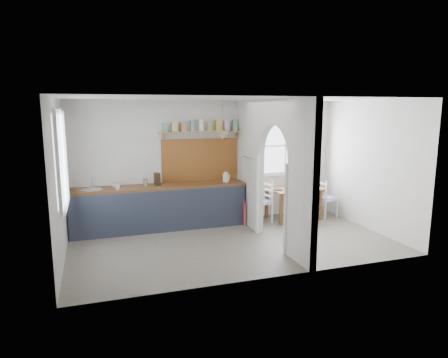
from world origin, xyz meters
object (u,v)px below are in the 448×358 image
object	(u,v)px
chair_left	(260,201)
chair_right	(326,198)
dining_table	(293,204)
kettle	(226,177)
vase	(294,182)

from	to	relation	value
chair_left	chair_right	distance (m)	1.62
dining_table	chair_left	distance (m)	0.82
kettle	vase	world-z (taller)	kettle
kettle	vase	distance (m)	1.64
chair_right	dining_table	bearing A→B (deg)	75.64
dining_table	chair_right	bearing A→B (deg)	-7.53
chair_right	kettle	world-z (taller)	kettle
dining_table	kettle	xyz separation A→B (m)	(-1.53, 0.15, 0.65)
chair_right	vase	world-z (taller)	vase
dining_table	vase	xyz separation A→B (m)	(0.10, 0.21, 0.45)
dining_table	chair_left	bearing A→B (deg)	175.64
chair_right	chair_left	bearing A→B (deg)	77.23
vase	dining_table	bearing A→B (deg)	-116.24
vase	chair_left	bearing A→B (deg)	-166.96
dining_table	kettle	bearing A→B (deg)	169.58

